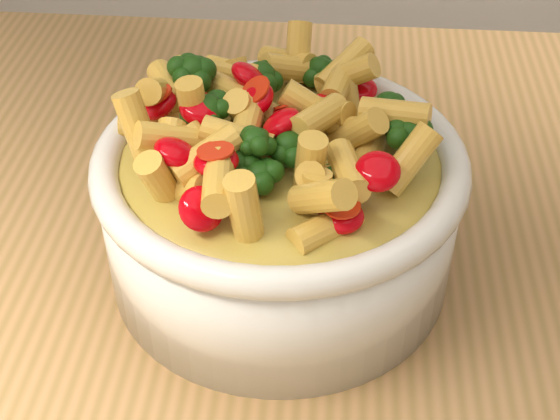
{
  "coord_description": "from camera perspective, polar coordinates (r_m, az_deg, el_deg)",
  "views": [
    {
      "loc": [
        0.03,
        -0.43,
        1.31
      ],
      "look_at": [
        -0.01,
        -0.01,
        0.95
      ],
      "focal_mm": 50.0,
      "sensor_mm": 36.0,
      "label": 1
    }
  ],
  "objects": [
    {
      "name": "table",
      "position": [
        0.67,
        0.53,
        -10.02
      ],
      "size": [
        1.2,
        0.8,
        0.9
      ],
      "color": "#A57646",
      "rests_on": "ground"
    },
    {
      "name": "serving_bowl",
      "position": [
        0.56,
        -0.0,
        0.11
      ],
      "size": [
        0.26,
        0.26,
        0.11
      ],
      "color": "silver",
      "rests_on": "table"
    },
    {
      "name": "pasta_salad",
      "position": [
        0.52,
        -0.0,
        5.99
      ],
      "size": [
        0.2,
        0.2,
        0.05
      ],
      "color": "#F6BD4D",
      "rests_on": "serving_bowl"
    }
  ]
}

